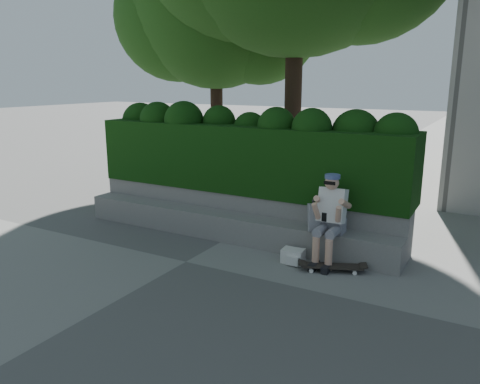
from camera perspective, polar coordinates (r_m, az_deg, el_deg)
The scene contains 9 objects.
ground at distance 7.36m, azimuth -6.62°, elevation -8.45°, with size 80.00×80.00×0.00m, color slate.
bench_ledge at distance 8.27m, azimuth -1.57°, elevation -4.22°, with size 6.00×0.45×0.45m, color gray.
planter_wall at distance 8.62m, azimuth 0.05°, elevation -2.43°, with size 6.00×0.50×0.75m, color gray.
hedge at distance 8.59m, azimuth 0.79°, elevation 4.19°, with size 6.00×1.00×1.20m, color black.
tree_right at distance 12.62m, azimuth -3.01°, elevation 22.12°, with size 4.29×4.29×6.79m.
person at distance 7.18m, azimuth 10.98°, elevation -2.82°, with size 0.40×0.76×1.38m.
skateboard at distance 7.08m, azimuth 11.20°, elevation -8.89°, with size 0.90×0.55×0.09m.
backpack_plaid at distance 7.35m, azimuth 9.49°, elevation -3.08°, with size 0.29×0.16×0.43m, color #ACADB1.
backpack_ground at distance 7.30m, azimuth 6.49°, elevation -7.74°, with size 0.33×0.23×0.21m, color silver.
Camera 1 is at (4.06, -5.50, 2.74)m, focal length 35.00 mm.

